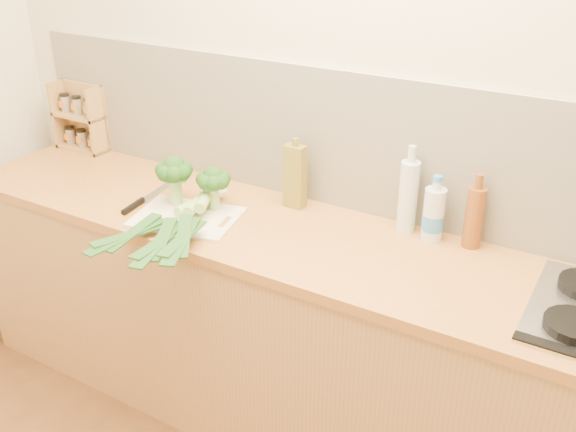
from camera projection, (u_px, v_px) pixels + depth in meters
name	position (u px, v px, depth m)	size (l,w,h in m)	color
room_shell	(358.00, 145.00, 2.40)	(3.50, 3.50, 3.50)	beige
counter	(317.00, 341.00, 2.49)	(3.20, 0.62, 0.90)	#B47F4B
chopping_board	(187.00, 217.00, 2.44)	(0.39, 0.28, 0.01)	beige
broccoli_left	(174.00, 171.00, 2.48)	(0.14, 0.15, 0.20)	#93BA6C
broccoli_right	(213.00, 180.00, 2.44)	(0.13, 0.13, 0.18)	#93BA6C
leek_front	(176.00, 213.00, 2.41)	(0.15, 0.67, 0.04)	white
leek_mid	(189.00, 212.00, 2.38)	(0.23, 0.68, 0.04)	white
leek_back	(200.00, 208.00, 2.37)	(0.32, 0.65, 0.04)	white
chefs_knife	(139.00, 203.00, 2.55)	(0.07, 0.33, 0.02)	silver
spice_rack	(82.00, 121.00, 3.07)	(0.27, 0.11, 0.32)	tan
oil_tin	(295.00, 176.00, 2.49)	(0.08, 0.05, 0.28)	olive
glass_bottle	(408.00, 195.00, 2.30)	(0.07, 0.07, 0.33)	silver
amber_bottle	(474.00, 216.00, 2.20)	(0.06, 0.06, 0.27)	brown
water_bottle	(433.00, 216.00, 2.26)	(0.08, 0.08, 0.23)	silver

